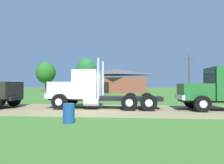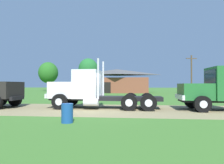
{
  "view_description": "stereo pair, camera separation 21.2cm",
  "coord_description": "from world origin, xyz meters",
  "px_view_note": "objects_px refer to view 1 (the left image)",
  "views": [
    {
      "loc": [
        2.01,
        -13.36,
        1.72
      ],
      "look_at": [
        0.74,
        0.57,
        1.91
      ],
      "focal_mm": 31.3,
      "sensor_mm": 36.0,
      "label": 1
    },
    {
      "loc": [
        2.22,
        -13.33,
        1.72
      ],
      "look_at": [
        0.74,
        0.57,
        1.91
      ],
      "focal_mm": 31.3,
      "sensor_mm": 36.0,
      "label": 2
    }
  ],
  "objects_px": {
    "shed_building": "(115,81)",
    "truck_near_left": "(222,90)",
    "utility_pole_near": "(189,73)",
    "steel_barrel": "(69,113)",
    "truck_foreground_white": "(88,90)"
  },
  "relations": [
    {
      "from": "truck_near_left",
      "to": "shed_building",
      "type": "height_order",
      "value": "shed_building"
    },
    {
      "from": "truck_near_left",
      "to": "steel_barrel",
      "type": "distance_m",
      "value": 10.32
    },
    {
      "from": "truck_near_left",
      "to": "utility_pole_near",
      "type": "relative_size",
      "value": 1.09
    },
    {
      "from": "shed_building",
      "to": "truck_near_left",
      "type": "bearing_deg",
      "value": -71.36
    },
    {
      "from": "steel_barrel",
      "to": "shed_building",
      "type": "distance_m",
      "value": 33.05
    },
    {
      "from": "truck_foreground_white",
      "to": "steel_barrel",
      "type": "xyz_separation_m",
      "value": [
        0.33,
        -5.59,
        -0.87
      ]
    },
    {
      "from": "utility_pole_near",
      "to": "truck_near_left",
      "type": "bearing_deg",
      "value": -101.64
    },
    {
      "from": "truck_near_left",
      "to": "steel_barrel",
      "type": "relative_size",
      "value": 9.06
    },
    {
      "from": "truck_foreground_white",
      "to": "shed_building",
      "type": "xyz_separation_m",
      "value": [
        -0.16,
        27.39,
        1.13
      ]
    },
    {
      "from": "truck_foreground_white",
      "to": "shed_building",
      "type": "relative_size",
      "value": 0.6
    },
    {
      "from": "truck_near_left",
      "to": "utility_pole_near",
      "type": "distance_m",
      "value": 24.61
    },
    {
      "from": "truck_near_left",
      "to": "utility_pole_near",
      "type": "xyz_separation_m",
      "value": [
        4.94,
        23.98,
        2.52
      ]
    },
    {
      "from": "shed_building",
      "to": "utility_pole_near",
      "type": "xyz_separation_m",
      "value": [
        14.32,
        -3.84,
        1.41
      ]
    },
    {
      "from": "steel_barrel",
      "to": "shed_building",
      "type": "height_order",
      "value": "shed_building"
    },
    {
      "from": "steel_barrel",
      "to": "truck_foreground_white",
      "type": "bearing_deg",
      "value": 93.34
    }
  ]
}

